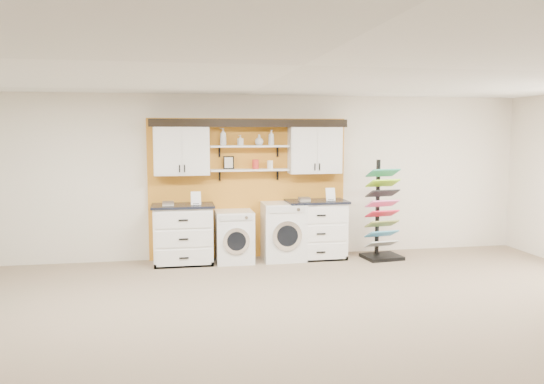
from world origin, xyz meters
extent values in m
plane|color=gray|center=(0.00, 0.00, 0.00)|extent=(10.00, 10.00, 0.00)
plane|color=white|center=(0.00, 0.00, 2.80)|extent=(10.00, 10.00, 0.00)
plane|color=silver|center=(0.00, 4.00, 1.40)|extent=(10.00, 0.00, 10.00)
cube|color=orange|center=(0.00, 3.96, 1.20)|extent=(3.40, 0.07, 2.40)
cube|color=white|center=(-1.13, 3.80, 1.88)|extent=(0.90, 0.34, 0.84)
cube|color=white|center=(-1.35, 3.62, 1.88)|extent=(0.42, 0.01, 0.78)
cube|color=white|center=(-0.91, 3.62, 1.88)|extent=(0.42, 0.01, 0.78)
cube|color=white|center=(1.13, 3.80, 1.88)|extent=(0.90, 0.34, 0.84)
cube|color=white|center=(0.91, 3.62, 1.88)|extent=(0.42, 0.01, 0.78)
cube|color=white|center=(1.35, 3.62, 1.88)|extent=(0.42, 0.01, 0.78)
cube|color=white|center=(0.00, 3.80, 1.53)|extent=(1.32, 0.28, 0.03)
cube|color=white|center=(0.00, 3.80, 1.93)|extent=(1.32, 0.28, 0.03)
cube|color=black|center=(0.00, 3.82, 2.33)|extent=(3.30, 0.40, 0.10)
cube|color=black|center=(0.00, 3.63, 2.27)|extent=(3.30, 0.04, 0.04)
cube|color=black|center=(-0.35, 3.85, 1.66)|extent=(0.18, 0.02, 0.22)
cube|color=beige|center=(-0.35, 3.84, 1.66)|extent=(0.14, 0.01, 0.18)
cylinder|color=red|center=(0.10, 3.80, 1.62)|extent=(0.11, 0.11, 0.16)
cylinder|color=silver|center=(0.35, 3.80, 1.61)|extent=(0.10, 0.10, 0.14)
cube|color=white|center=(-1.13, 3.65, 0.47)|extent=(0.95, 0.60, 0.95)
cube|color=black|center=(-1.13, 3.38, 0.04)|extent=(0.95, 0.06, 0.07)
cube|color=black|center=(-1.13, 3.65, 0.97)|extent=(1.01, 0.66, 0.04)
cube|color=white|center=(-1.13, 3.34, 0.78)|extent=(0.86, 0.02, 0.26)
cube|color=white|center=(-1.13, 3.34, 0.47)|extent=(0.86, 0.02, 0.26)
cube|color=white|center=(-1.13, 3.34, 0.17)|extent=(0.86, 0.02, 0.26)
cube|color=white|center=(1.13, 3.65, 0.48)|extent=(0.97, 0.60, 0.97)
cube|color=black|center=(1.13, 3.38, 0.04)|extent=(0.97, 0.06, 0.08)
cube|color=black|center=(1.13, 3.65, 0.99)|extent=(1.03, 0.66, 0.04)
cube|color=white|center=(1.13, 3.34, 0.79)|extent=(0.88, 0.02, 0.27)
cube|color=white|center=(1.13, 3.34, 0.48)|extent=(0.88, 0.02, 0.27)
cube|color=white|center=(1.13, 3.34, 0.17)|extent=(0.88, 0.02, 0.27)
cube|color=white|center=(-0.29, 3.65, 0.43)|extent=(0.62, 0.66, 0.86)
cube|color=silver|center=(-0.29, 3.31, 0.80)|extent=(0.53, 0.02, 0.09)
cylinder|color=silver|center=(-0.29, 3.31, 0.42)|extent=(0.43, 0.05, 0.43)
cylinder|color=black|center=(-0.29, 3.29, 0.42)|extent=(0.31, 0.03, 0.31)
cube|color=white|center=(0.55, 3.65, 0.49)|extent=(0.70, 0.66, 0.98)
cube|color=silver|center=(0.55, 3.31, 0.91)|extent=(0.60, 0.02, 0.10)
cylinder|color=silver|center=(0.55, 3.31, 0.47)|extent=(0.49, 0.05, 0.49)
cylinder|color=black|center=(0.55, 3.29, 0.47)|extent=(0.35, 0.03, 0.35)
cube|color=black|center=(2.23, 3.39, 0.03)|extent=(0.68, 0.59, 0.06)
cube|color=black|center=(2.21, 3.57, 0.87)|extent=(0.06, 0.06, 1.64)
cube|color=#BDBDBD|center=(2.23, 3.41, 0.26)|extent=(0.55, 0.35, 0.15)
cube|color=#368FBD|center=(2.23, 3.41, 0.43)|extent=(0.55, 0.35, 0.15)
cube|color=olive|center=(2.23, 3.41, 0.61)|extent=(0.55, 0.35, 0.15)
cube|color=#F11C41|center=(2.23, 3.41, 0.78)|extent=(0.55, 0.35, 0.15)
cube|color=pink|center=(2.23, 3.41, 0.96)|extent=(0.55, 0.35, 0.15)
cube|color=black|center=(2.23, 3.41, 1.13)|extent=(0.55, 0.35, 0.15)
cube|color=#A8F91A|center=(2.23, 3.41, 1.31)|extent=(0.55, 0.35, 0.15)
cube|color=teal|center=(2.23, 3.41, 1.48)|extent=(0.55, 0.35, 0.15)
imported|color=silver|center=(-0.44, 3.80, 2.09)|extent=(0.12, 0.12, 0.29)
imported|color=silver|center=(-0.15, 3.80, 2.03)|extent=(0.10, 0.10, 0.17)
imported|color=silver|center=(0.16, 3.80, 2.04)|extent=(0.20, 0.20, 0.18)
imported|color=silver|center=(0.37, 3.80, 2.07)|extent=(0.14, 0.14, 0.26)
camera|label=1|loc=(-1.23, -5.07, 2.15)|focal=35.00mm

